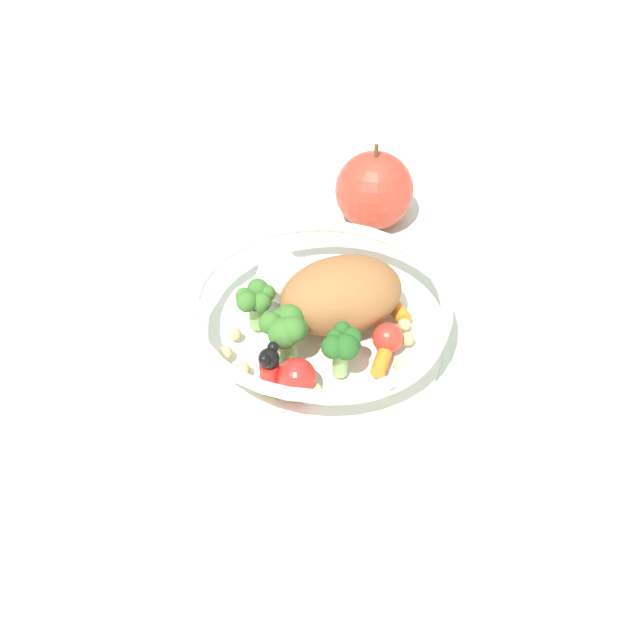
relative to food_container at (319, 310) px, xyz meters
name	(u,v)px	position (x,y,z in m)	size (l,w,h in m)	color
ground_plane	(300,336)	(-0.01, -0.01, -0.03)	(2.40, 2.40, 0.00)	silver
food_container	(319,310)	(0.00, 0.00, 0.00)	(0.20, 0.20, 0.07)	white
loose_apple	(374,190)	(-0.11, 0.13, 0.01)	(0.07, 0.07, 0.08)	#BC3828
folded_napkin	(415,613)	(0.24, -0.08, -0.03)	(0.14, 0.15, 0.01)	white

